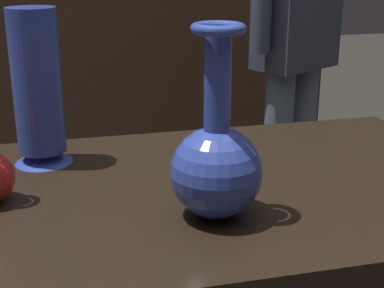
% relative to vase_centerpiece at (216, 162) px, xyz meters
% --- Properties ---
extents(back_display_shelf, '(2.60, 0.40, 0.99)m').
position_rel_vase_centerpiece_xyz_m(back_display_shelf, '(-0.05, 2.33, -0.40)').
color(back_display_shelf, '#382619').
rests_on(back_display_shelf, ground_plane).
extents(vase_centerpiece, '(0.14, 0.14, 0.30)m').
position_rel_vase_centerpiece_xyz_m(vase_centerpiece, '(0.00, 0.00, 0.00)').
color(vase_centerpiece, '#2D429E').
rests_on(vase_centerpiece, display_plinth).
extents(vase_left_accent, '(0.11, 0.11, 0.30)m').
position_rel_vase_centerpiece_xyz_m(vase_left_accent, '(-0.27, 0.31, 0.06)').
color(vase_left_accent, '#2D429E').
rests_on(vase_left_accent, display_plinth).
extents(visitor_near_right, '(0.42, 0.31, 1.58)m').
position_rel_vase_centerpiece_xyz_m(visitor_near_right, '(0.66, 1.19, 0.04)').
color(visitor_near_right, slate).
rests_on(visitor_near_right, ground_plane).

